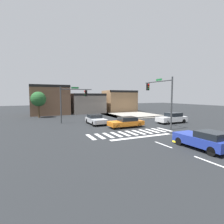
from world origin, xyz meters
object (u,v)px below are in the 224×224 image
object	(u,v)px
car_silver	(96,119)
car_orange	(126,122)
traffic_signal_southeast	(161,93)
traffic_signal_northwest	(73,98)
car_white	(172,118)
car_blue	(204,140)
roadside_tree	(38,99)

from	to	relation	value
car_silver	car_orange	xyz separation A→B (m)	(2.68, -3.94, 0.00)
car_orange	traffic_signal_southeast	bearing A→B (deg)	158.14
traffic_signal_northwest	car_orange	distance (m)	9.08
car_white	car_blue	world-z (taller)	car_white
car_silver	car_white	distance (m)	11.07
traffic_signal_northwest	car_white	bearing A→B (deg)	-26.70
traffic_signal_northwest	car_blue	xyz separation A→B (m)	(6.00, -17.10, -2.96)
traffic_signal_southeast	car_orange	bearing A→B (deg)	68.14
car_blue	roadside_tree	xyz separation A→B (m)	(-10.40, 25.70, 2.63)
traffic_signal_southeast	car_orange	size ratio (longest dim) A/B	1.40
car_white	car_orange	bearing A→B (deg)	2.00
traffic_signal_southeast	car_silver	xyz separation A→B (m)	(-6.66, 5.54, -3.61)
traffic_signal_southeast	car_silver	bearing A→B (deg)	50.23
car_silver	car_orange	size ratio (longest dim) A/B	0.94
car_orange	car_blue	size ratio (longest dim) A/B	1.06
traffic_signal_southeast	car_orange	xyz separation A→B (m)	(-3.98, 1.60, -3.61)
car_orange	car_white	distance (m)	7.77
traffic_signal_southeast	car_white	distance (m)	5.51
car_silver	roadside_tree	distance (m)	13.66
traffic_signal_northwest	car_blue	world-z (taller)	traffic_signal_northwest
traffic_signal_southeast	roadside_tree	distance (m)	21.78
traffic_signal_southeast	car_white	size ratio (longest dim) A/B	1.39
car_orange	roadside_tree	bearing A→B (deg)	-58.03
car_white	traffic_signal_northwest	bearing A→B (deg)	-26.70
car_silver	roadside_tree	world-z (taller)	roadside_tree
car_orange	car_blue	xyz separation A→B (m)	(0.79, -10.30, 0.05)
car_silver	traffic_signal_northwest	bearing A→B (deg)	-138.40
car_white	car_silver	bearing A→B (deg)	-19.38
car_silver	car_orange	world-z (taller)	car_orange
car_orange	roadside_tree	world-z (taller)	roadside_tree
traffic_signal_southeast	car_blue	xyz separation A→B (m)	(-3.19, -8.70, -3.56)
car_silver	car_blue	world-z (taller)	car_blue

